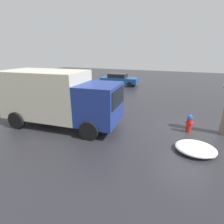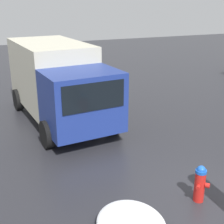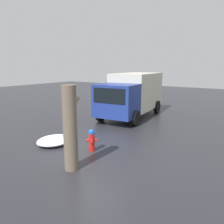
# 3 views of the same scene
# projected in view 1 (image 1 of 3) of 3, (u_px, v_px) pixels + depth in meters

# --- Properties ---
(ground_plane) EXTENTS (60.00, 60.00, 0.00)m
(ground_plane) POSITION_uv_depth(u_px,v_px,m) (188.00, 132.00, 8.86)
(ground_plane) COLOR #28282D
(fire_hydrant) EXTENTS (0.38, 0.40, 0.92)m
(fire_hydrant) POSITION_uv_depth(u_px,v_px,m) (189.00, 123.00, 8.70)
(fire_hydrant) COLOR red
(fire_hydrant) RESTS_ON ground_plane
(delivery_truck) EXTENTS (6.45, 3.05, 2.92)m
(delivery_truck) POSITION_uv_depth(u_px,v_px,m) (59.00, 97.00, 9.28)
(delivery_truck) COLOR navy
(delivery_truck) RESTS_ON ground_plane
(parked_car) EXTENTS (4.47, 2.23, 1.39)m
(parked_car) POSITION_uv_depth(u_px,v_px,m) (119.00, 79.00, 20.97)
(parked_car) COLOR #194793
(parked_car) RESTS_ON ground_plane
(snow_pile_by_hydrant) EXTENTS (0.72, 0.65, 0.22)m
(snow_pile_by_hydrant) POSITION_uv_depth(u_px,v_px,m) (206.00, 154.00, 6.76)
(snow_pile_by_hydrant) COLOR white
(snow_pile_by_hydrant) RESTS_ON ground_plane
(snow_pile_curbside) EXTENTS (1.59, 1.39, 0.32)m
(snow_pile_curbside) POSITION_uv_depth(u_px,v_px,m) (196.00, 148.00, 7.03)
(snow_pile_curbside) COLOR white
(snow_pile_curbside) RESTS_ON ground_plane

